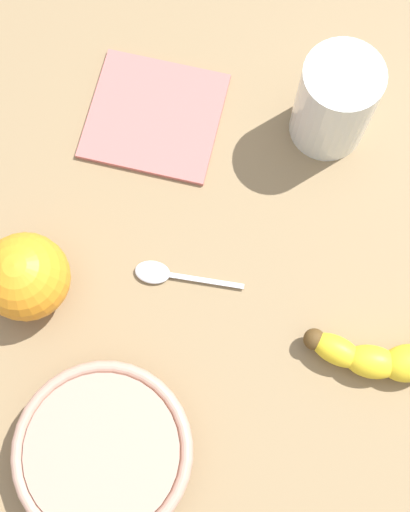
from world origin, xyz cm
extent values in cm
cube|color=olive|center=(0.00, 0.00, 1.50)|extent=(120.00, 120.00, 3.00)
ellipsoid|color=yellow|center=(6.33, -8.68, 4.83)|extent=(5.71, 5.63, 2.76)
ellipsoid|color=yellow|center=(9.18, -10.70, 4.83)|extent=(6.15, 5.26, 3.21)
ellipsoid|color=yellow|center=(12.48, -11.83, 4.83)|extent=(5.85, 4.57, 3.67)
sphere|color=#513819|center=(4.61, -7.04, 4.83)|extent=(2.14, 2.14, 2.14)
cylinder|color=silver|center=(13.81, 14.65, 8.56)|extent=(7.99, 7.99, 11.12)
cylinder|color=silver|center=(13.81, 14.65, 8.00)|extent=(7.49, 7.49, 9.50)
cylinder|color=tan|center=(-17.48, -11.34, 5.03)|extent=(14.15, 14.15, 4.06)
torus|color=tan|center=(-17.48, -11.34, 6.46)|extent=(16.58, 16.58, 1.20)
sphere|color=orange|center=(-20.31, 6.38, 7.29)|extent=(8.58, 8.58, 8.58)
ellipsoid|color=silver|center=(-8.57, 4.35, 3.40)|extent=(4.29, 3.74, 0.80)
cube|color=silver|center=(-3.95, 2.08, 3.40)|extent=(7.85, 4.19, 0.25)
cube|color=#BC6660|center=(-3.61, 21.23, 3.30)|extent=(18.79, 18.52, 0.60)
camera|label=1|loc=(-8.65, -14.36, 72.24)|focal=49.20mm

